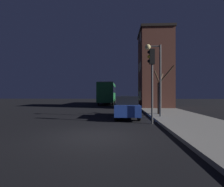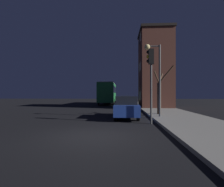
{
  "view_description": "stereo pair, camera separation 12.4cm",
  "coord_description": "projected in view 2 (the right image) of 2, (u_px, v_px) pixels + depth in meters",
  "views": [
    {
      "loc": [
        1.16,
        -7.33,
        1.76
      ],
      "look_at": [
        0.08,
        12.66,
        1.85
      ],
      "focal_mm": 28.0,
      "sensor_mm": 36.0,
      "label": 1
    },
    {
      "loc": [
        1.28,
        -7.33,
        1.76
      ],
      "look_at": [
        0.08,
        12.66,
        1.85
      ],
      "focal_mm": 28.0,
      "sensor_mm": 36.0,
      "label": 2
    }
  ],
  "objects": [
    {
      "name": "bus",
      "position": [
        108.0,
        92.0,
        31.14
      ],
      "size": [
        2.53,
        10.28,
        3.7
      ],
      "color": "#1E6B33",
      "rests_on": "ground"
    },
    {
      "name": "streetlamp",
      "position": [
        155.0,
        66.0,
        12.68
      ],
      "size": [
        1.17,
        0.41,
        5.26
      ],
      "color": "#4C4C4C",
      "rests_on": "sidewalk"
    },
    {
      "name": "ground_plane",
      "position": [
        92.0,
        136.0,
        7.38
      ],
      "size": [
        120.0,
        120.0,
        0.0
      ],
      "primitive_type": "plane",
      "color": "black"
    },
    {
      "name": "bare_tree",
      "position": [
        160.0,
        94.0,
        14.24
      ],
      "size": [
        1.69,
        1.61,
        3.92
      ],
      "color": "#473323",
      "rests_on": "sidewalk"
    },
    {
      "name": "car_mid_lane",
      "position": [
        126.0,
        102.0,
        22.84
      ],
      "size": [
        1.8,
        4.3,
        1.47
      ],
      "color": "#B7BABF",
      "rests_on": "ground"
    },
    {
      "name": "traffic_light",
      "position": [
        151.0,
        70.0,
        10.4
      ],
      "size": [
        0.43,
        0.24,
        4.46
      ],
      "color": "#4C4C4C",
      "rests_on": "ground"
    },
    {
      "name": "brick_building",
      "position": [
        155.0,
        69.0,
        22.54
      ],
      "size": [
        4.06,
        5.15,
        9.79
      ],
      "color": "brown",
      "rests_on": "sidewalk"
    },
    {
      "name": "car_near_lane",
      "position": [
        126.0,
        107.0,
        13.03
      ],
      "size": [
        1.7,
        4.6,
        1.62
      ],
      "color": "navy",
      "rests_on": "ground"
    },
    {
      "name": "car_far_lane",
      "position": [
        125.0,
        100.0,
        30.27
      ],
      "size": [
        1.75,
        4.37,
        1.51
      ],
      "color": "beige",
      "rests_on": "ground"
    }
  ]
}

